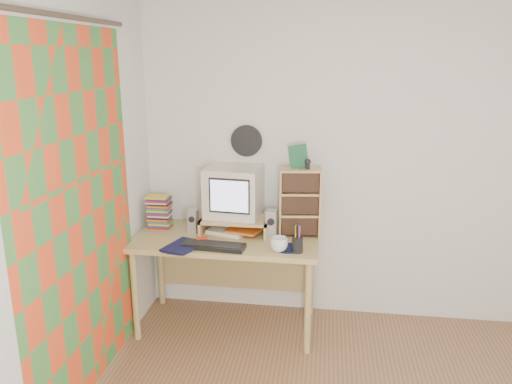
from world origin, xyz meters
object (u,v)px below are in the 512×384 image
(desk, at_px, (228,250))
(mug, at_px, (279,244))
(diary, at_px, (171,242))
(crt_monitor, at_px, (233,192))
(keyboard, at_px, (214,246))
(cd_rack, at_px, (299,202))
(dvd_stack, at_px, (159,212))

(desk, height_order, mug, mug)
(mug, height_order, diary, mug)
(crt_monitor, height_order, mug, crt_monitor)
(keyboard, bearing_deg, cd_rack, 37.10)
(keyboard, bearing_deg, crt_monitor, 84.58)
(cd_rack, bearing_deg, desk, 179.22)
(desk, distance_m, dvd_stack, 0.63)
(cd_rack, distance_m, diary, 1.00)
(desk, xyz_separation_m, dvd_stack, (-0.57, 0.08, 0.26))
(desk, bearing_deg, dvd_stack, 172.48)
(crt_monitor, distance_m, cd_rack, 0.52)
(keyboard, distance_m, cd_rack, 0.73)
(dvd_stack, bearing_deg, cd_rack, -1.26)
(crt_monitor, relative_size, diary, 1.56)
(dvd_stack, distance_m, cd_rack, 1.12)
(diary, bearing_deg, crt_monitor, 63.05)
(crt_monitor, height_order, cd_rack, cd_rack)
(desk, distance_m, keyboard, 0.34)
(mug, bearing_deg, diary, -179.48)
(diary, bearing_deg, desk, 57.83)
(dvd_stack, distance_m, mug, 1.06)
(keyboard, bearing_deg, desk, 86.51)
(keyboard, relative_size, mug, 3.54)
(desk, relative_size, keyboard, 3.12)
(keyboard, relative_size, dvd_stack, 1.81)
(cd_rack, xyz_separation_m, mug, (-0.12, -0.36, -0.21))
(crt_monitor, relative_size, dvd_stack, 1.62)
(mug, bearing_deg, crt_monitor, 136.14)
(diary, bearing_deg, keyboard, 17.68)
(desk, distance_m, mug, 0.55)
(keyboard, height_order, cd_rack, cd_rack)
(desk, bearing_deg, cd_rack, 6.74)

